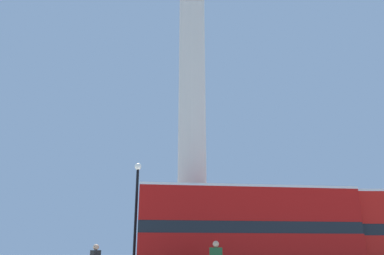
% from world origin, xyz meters
% --- Properties ---
extents(monument_column, '(5.13, 5.13, 22.16)m').
position_xyz_m(monument_column, '(0.00, 0.00, 7.71)').
color(monument_column, beige).
rests_on(monument_column, ground_plane).
extents(bus_a, '(10.68, 2.71, 4.47)m').
position_xyz_m(bus_a, '(2.18, -4.50, 2.46)').
color(bus_a, '#A80F0C').
rests_on(bus_a, ground_plane).
extents(equestrian_statue, '(4.01, 3.61, 5.74)m').
position_xyz_m(equestrian_statue, '(12.13, 5.81, 1.59)').
color(equestrian_statue, beige).
rests_on(equestrian_statue, ground_plane).
extents(street_lamp, '(0.36, 0.36, 5.89)m').
position_xyz_m(street_lamp, '(-3.31, -3.18, 3.00)').
color(street_lamp, black).
rests_on(street_lamp, ground_plane).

